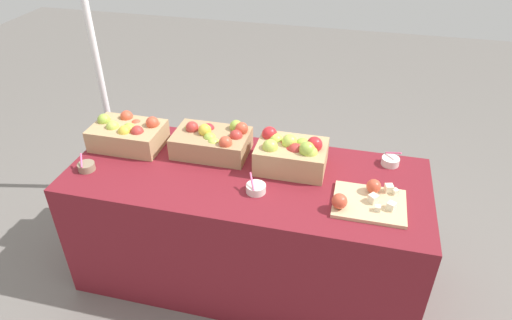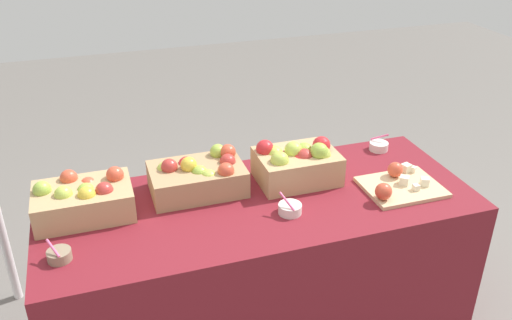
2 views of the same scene
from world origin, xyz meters
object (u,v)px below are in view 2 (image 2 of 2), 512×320
(apple_crate_left, at_px, (84,198))
(cutting_board_front, at_px, (399,185))
(apple_crate_middle, at_px, (198,176))
(sample_bowl_far, at_px, (290,209))
(apple_crate_right, at_px, (297,163))
(sample_bowl_near, at_px, (59,255))
(sample_bowl_mid, at_px, (379,146))

(apple_crate_left, relative_size, cutting_board_front, 1.14)
(apple_crate_middle, distance_m, sample_bowl_far, 0.44)
(sample_bowl_far, bearing_deg, apple_crate_right, 62.62)
(apple_crate_middle, distance_m, sample_bowl_near, 0.69)
(apple_crate_middle, height_order, sample_bowl_near, apple_crate_middle)
(apple_crate_middle, bearing_deg, apple_crate_left, -175.44)
(sample_bowl_near, relative_size, sample_bowl_far, 0.91)
(apple_crate_left, bearing_deg, apple_crate_right, -0.36)
(apple_crate_left, bearing_deg, sample_bowl_near, -110.75)
(cutting_board_front, bearing_deg, sample_bowl_far, -176.78)
(sample_bowl_near, height_order, sample_bowl_far, sample_bowl_far)
(apple_crate_middle, height_order, sample_bowl_mid, apple_crate_middle)
(sample_bowl_near, bearing_deg, sample_bowl_far, 1.81)
(cutting_board_front, bearing_deg, apple_crate_right, 151.29)
(apple_crate_right, relative_size, cutting_board_front, 1.05)
(cutting_board_front, bearing_deg, sample_bowl_near, -177.67)
(apple_crate_left, distance_m, apple_crate_right, 0.94)
(sample_bowl_mid, bearing_deg, apple_crate_middle, -173.43)
(apple_crate_left, bearing_deg, apple_crate_middle, 4.56)
(apple_crate_right, distance_m, sample_bowl_far, 0.29)
(apple_crate_left, xyz_separation_m, apple_crate_middle, (0.49, 0.04, -0.00))
(apple_crate_left, distance_m, cutting_board_front, 1.37)
(apple_crate_left, relative_size, apple_crate_right, 1.08)
(sample_bowl_near, bearing_deg, apple_crate_left, 69.25)
(apple_crate_middle, height_order, apple_crate_right, apple_crate_right)
(cutting_board_front, bearing_deg, apple_crate_left, 170.39)
(cutting_board_front, xyz_separation_m, sample_bowl_near, (-1.46, -0.06, -0.00))
(cutting_board_front, xyz_separation_m, sample_bowl_far, (-0.54, -0.03, -0.00))
(apple_crate_right, bearing_deg, apple_crate_middle, 174.33)
(apple_crate_middle, distance_m, cutting_board_front, 0.90)
(sample_bowl_mid, bearing_deg, sample_bowl_near, -164.39)
(sample_bowl_mid, bearing_deg, apple_crate_left, -174.10)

